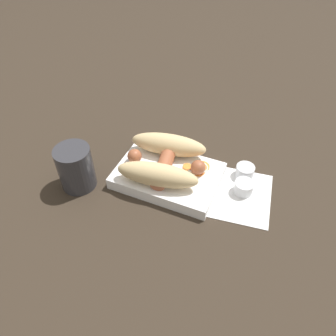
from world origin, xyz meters
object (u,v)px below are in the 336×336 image
(drink_glass, at_px, (76,168))
(condiment_cup_far, at_px, (245,172))
(food_tray, at_px, (168,176))
(sausage, at_px, (166,162))
(condiment_cup_near, at_px, (243,188))
(bread_roll, at_px, (163,159))

(drink_glass, bearing_deg, condiment_cup_far, 26.91)
(food_tray, bearing_deg, sausage, 135.96)
(food_tray, xyz_separation_m, condiment_cup_near, (0.16, 0.03, -0.00))
(bread_roll, bearing_deg, sausage, 25.78)
(food_tray, xyz_separation_m, condiment_cup_far, (0.15, 0.08, -0.00))
(condiment_cup_near, relative_size, condiment_cup_far, 1.00)
(bread_roll, bearing_deg, condiment_cup_far, 23.17)
(sausage, bearing_deg, bread_roll, -154.22)
(food_tray, relative_size, drink_glass, 2.27)
(food_tray, bearing_deg, drink_glass, -153.42)
(food_tray, xyz_separation_m, bread_roll, (-0.01, 0.01, 0.04))
(condiment_cup_near, bearing_deg, condiment_cup_far, 100.58)
(food_tray, height_order, bread_roll, bread_roll)
(drink_glass, bearing_deg, sausage, 30.45)
(sausage, xyz_separation_m, drink_glass, (-0.17, -0.10, 0.01))
(condiment_cup_far, xyz_separation_m, drink_glass, (-0.33, -0.17, 0.04))
(sausage, bearing_deg, condiment_cup_near, 6.89)
(food_tray, relative_size, condiment_cup_near, 5.42)
(condiment_cup_near, bearing_deg, bread_roll, -172.59)
(condiment_cup_far, distance_m, drink_glass, 0.37)
(food_tray, height_order, condiment_cup_near, condiment_cup_near)
(bread_roll, xyz_separation_m, sausage, (0.00, 0.00, -0.01))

